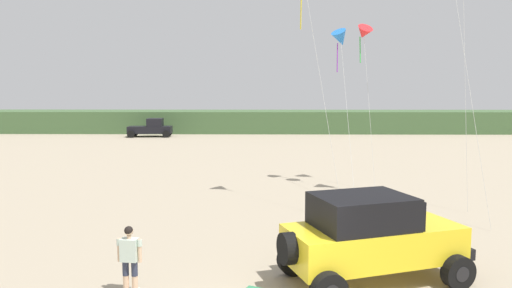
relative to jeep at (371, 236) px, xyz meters
name	(u,v)px	position (x,y,z in m)	size (l,w,h in m)	color
dune_ridge	(234,121)	(-6.28, 45.75, 0.07)	(90.00, 7.76, 2.53)	#426038
jeep	(371,236)	(0.00, 0.00, 0.00)	(5.01, 3.63, 2.26)	yellow
person_watching	(130,256)	(-5.88, -0.81, -0.26)	(0.62, 0.34, 1.67)	#DBB28E
distant_pickup	(151,128)	(-14.80, 38.84, -0.26)	(4.72, 2.66, 1.98)	black
kite_orange_streamer	(364,33)	(2.12, 11.69, 6.43)	(1.07, 3.72, 8.08)	red
kite_yellow_diamond	(341,39)	(1.19, 12.79, 6.29)	(1.14, 6.01, 8.06)	blue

